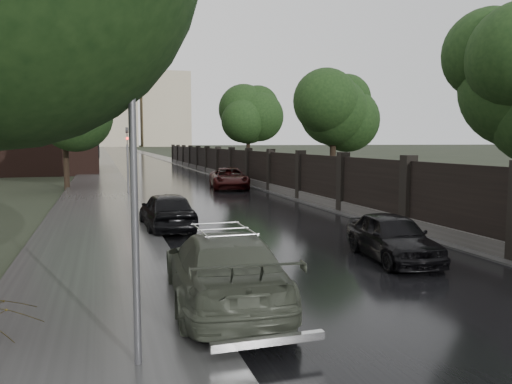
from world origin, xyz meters
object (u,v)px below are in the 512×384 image
object	(u,v)px
volga_sedan	(223,269)
hatchback_left	(167,211)
tree_left_far	(64,110)
tree_right_b	(333,111)
car_right_far	(229,178)
traffic_light	(128,155)
tree_right_c	(248,122)
car_right_near	(393,237)
lamp_post	(134,181)

from	to	relation	value
volga_sedan	hatchback_left	distance (m)	8.61
tree_left_far	tree_right_b	size ratio (longest dim) A/B	1.05
tree_left_far	hatchback_left	world-z (taller)	tree_left_far
hatchback_left	car_right_far	xyz separation A→B (m)	(5.98, 14.57, 0.00)
tree_right_b	traffic_light	distance (m)	12.44
traffic_light	tree_right_b	bearing A→B (deg)	-14.24
tree_right_c	hatchback_left	xyz separation A→B (m)	(-11.10, -27.41, -4.25)
tree_right_b	car_right_near	xyz separation A→B (m)	(-5.90, -15.76, -4.31)
tree_left_far	hatchback_left	distance (m)	18.52
traffic_light	hatchback_left	bearing A→B (deg)	-86.77
tree_right_b	volga_sedan	world-z (taller)	tree_right_b
tree_right_c	hatchback_left	size ratio (longest dim) A/B	1.70
lamp_post	traffic_light	xyz separation A→B (m)	(1.10, 23.49, -0.27)
tree_left_far	traffic_light	bearing A→B (deg)	-53.53
volga_sedan	hatchback_left	world-z (taller)	volga_sedan
tree_right_c	traffic_light	world-z (taller)	tree_right_c
car_right_near	car_right_far	world-z (taller)	car_right_far
tree_right_c	car_right_near	size ratio (longest dim) A/B	1.87
tree_right_c	traffic_light	xyz separation A→B (m)	(-11.80, -15.01, -2.55)
lamp_post	hatchback_left	bearing A→B (deg)	80.78
hatchback_left	car_right_near	world-z (taller)	hatchback_left
volga_sedan	car_right_near	world-z (taller)	volga_sedan
tree_right_b	car_right_far	xyz separation A→B (m)	(-5.12, 5.17, -4.24)
volga_sedan	tree_right_c	bearing A→B (deg)	-102.60
tree_left_far	car_right_far	world-z (taller)	tree_left_far
car_right_far	tree_right_c	bearing A→B (deg)	76.20
traffic_light	volga_sedan	xyz separation A→B (m)	(0.70, -21.01, -1.67)
tree_right_c	traffic_light	distance (m)	19.26
tree_right_b	traffic_light	size ratio (longest dim) A/B	1.75
tree_right_b	volga_sedan	xyz separation A→B (m)	(-11.10, -18.01, -4.22)
volga_sedan	car_right_near	distance (m)	5.67
volga_sedan	car_right_near	size ratio (longest dim) A/B	1.34
traffic_light	volga_sedan	world-z (taller)	traffic_light
tree_right_c	car_right_far	bearing A→B (deg)	-111.74
lamp_post	volga_sedan	world-z (taller)	lamp_post
traffic_light	car_right_near	bearing A→B (deg)	-72.54
tree_right_b	car_right_far	distance (m)	8.42
tree_left_far	lamp_post	xyz separation A→B (m)	(2.60, -28.50, -2.57)
tree_left_far	tree_right_c	distance (m)	18.45
lamp_post	car_right_far	bearing A→B (deg)	73.13
tree_left_far	car_right_near	xyz separation A→B (m)	(9.60, -23.76, -4.60)
tree_left_far	lamp_post	size ratio (longest dim) A/B	1.45
lamp_post	volga_sedan	xyz separation A→B (m)	(1.80, 2.49, -1.94)
lamp_post	traffic_light	bearing A→B (deg)	87.32
hatchback_left	tree_right_b	bearing A→B (deg)	-141.56
lamp_post	tree_right_b	bearing A→B (deg)	57.82
traffic_light	car_right_near	distance (m)	19.74
tree_right_c	lamp_post	bearing A→B (deg)	-108.52
tree_left_far	car_right_near	distance (m)	26.04
tree_left_far	hatchback_left	size ratio (longest dim) A/B	1.79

